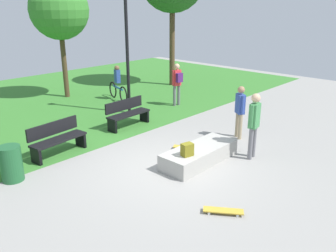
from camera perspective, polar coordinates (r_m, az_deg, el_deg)
The scene contains 15 objects.
ground_plane at distance 9.05m, azimuth -0.06°, elevation -6.74°, with size 28.00×28.00×0.00m, color gray.
grass_lawn at distance 15.47m, azimuth -22.75°, elevation 2.87°, with size 26.60×11.68×0.01m, color #387A2D.
concrete_ledge at distance 9.31m, azimuth 5.11°, elevation -4.62°, with size 2.28×0.86×0.42m, color #A8A59E.
backpack_on_ledge at distance 8.64m, azimuth 3.13°, elevation -3.85°, with size 0.28×0.20×0.32m, color olive.
skater_performing_trick at distance 9.49m, azimuth 13.77°, elevation 0.83°, with size 0.43×0.24×1.79m.
skater_watching at distance 10.93m, azimuth 11.58°, elevation 2.82°, with size 0.34×0.38×1.64m.
skateboard_by_ledge at distance 7.29m, azimuth 8.95°, elevation -13.40°, with size 0.62×0.77×0.08m.
skateboard_spare at distance 10.10m, azimuth 3.10°, elevation -3.52°, with size 0.54×0.80×0.08m.
park_bench_near_lamppost at distance 10.11m, azimuth -17.54°, elevation -1.85°, with size 1.64×0.64×0.91m.
park_bench_far_left at distance 11.95m, azimuth -6.62°, elevation 2.15°, with size 1.61×0.52×0.91m.
tree_leaning_ash at distance 16.05m, azimuth -17.23°, elevation 17.49°, with size 2.47×2.47×4.96m.
lamp_post at distance 13.06m, azimuth -6.72°, elevation 14.54°, with size 0.28×0.28×4.90m.
trash_bin at distance 9.04m, azimuth -24.09°, elevation -5.58°, with size 0.51×0.51×0.86m, color #1E592D.
pedestrian_with_backpack at distance 14.26m, azimuth 1.49°, elevation 7.35°, with size 0.43×0.38×1.72m.
cyclist_on_bicycle at distance 15.41m, azimuth -8.16°, elevation 6.55°, with size 0.54×1.77×1.52m.
Camera 1 is at (-5.94, -5.56, 3.96)m, focal length 37.60 mm.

